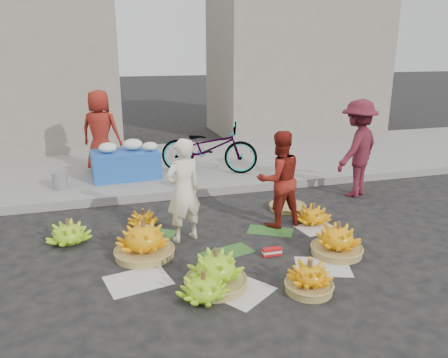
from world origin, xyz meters
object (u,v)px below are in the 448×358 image
object	(u,v)px
banana_bunch_4	(337,240)
bicycle	(209,147)
vendor_cream	(183,191)
flower_table	(126,162)
banana_bunch_0	(144,240)

from	to	relation	value
banana_bunch_4	bicycle	xyz separation A→B (m)	(-0.70, 3.87, 0.45)
vendor_cream	flower_table	bearing A→B (deg)	-97.44
vendor_cream	bicycle	world-z (taller)	vendor_cream
banana_bunch_4	flower_table	distance (m)	4.61
banana_bunch_4	bicycle	bearing A→B (deg)	100.26
banana_bunch_0	banana_bunch_4	size ratio (longest dim) A/B	1.14
banana_bunch_0	flower_table	size ratio (longest dim) A/B	0.58
flower_table	bicycle	size ratio (longest dim) A/B	0.67
bicycle	banana_bunch_4	bearing A→B (deg)	-146.69
banana_bunch_4	vendor_cream	bearing A→B (deg)	151.01
bicycle	banana_bunch_0	bearing A→B (deg)	175.35
flower_table	bicycle	xyz separation A→B (m)	(1.66, -0.09, 0.21)
bicycle	vendor_cream	bearing A→B (deg)	-177.92
banana_bunch_0	flower_table	bearing A→B (deg)	89.40
vendor_cream	flower_table	xyz separation A→B (m)	(-0.56, 2.96, -0.29)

